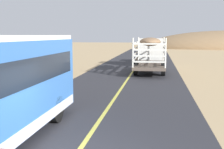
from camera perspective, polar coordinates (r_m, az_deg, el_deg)
livestock_truck at (r=27.49m, az=7.79°, el=4.80°), size 2.53×9.70×3.02m
car_far at (r=34.80m, az=6.65°, el=3.63°), size 1.80×4.40×1.46m
boulder_far_horizon at (r=32.89m, az=-15.25°, el=3.02°), size 1.93×1.96×1.21m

